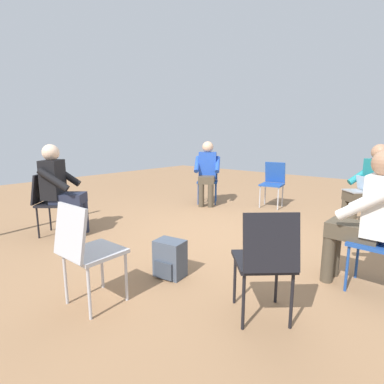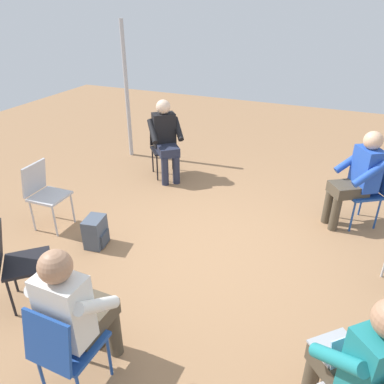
# 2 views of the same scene
# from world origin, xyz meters

# --- Properties ---
(ground_plane) EXTENTS (14.00, 14.00, 0.00)m
(ground_plane) POSITION_xyz_m (0.00, 0.00, 0.00)
(ground_plane) COLOR #99704C
(chair_northwest) EXTENTS (0.57, 0.58, 0.85)m
(chair_northwest) POSITION_xyz_m (-1.37, 1.57, 0.50)
(chair_northwest) COLOR #1E4799
(chair_northwest) RESTS_ON ground
(chair_southwest) EXTENTS (0.59, 0.58, 0.85)m
(chair_southwest) POSITION_xyz_m (-1.75, -1.46, 0.50)
(chair_southwest) COLOR black
(chair_southwest) RESTS_ON ground
(chair_east) EXTENTS (0.45, 0.41, 0.85)m
(chair_east) POSITION_xyz_m (2.01, -0.33, 0.50)
(chair_east) COLOR #1E4799
(chair_east) RESTS_ON ground
(chair_southeast) EXTENTS (0.58, 0.59, 0.85)m
(chair_southeast) POSITION_xyz_m (1.41, -1.35, 0.50)
(chair_southeast) COLOR black
(chair_southeast) RESTS_ON ground
(chair_south) EXTENTS (0.41, 0.45, 0.85)m
(chair_south) POSITION_xyz_m (0.26, -2.08, 0.50)
(chair_south) COLOR #B7B7BC
(chair_south) RESTS_ON ground
(person_with_laptop) EXTENTS (0.64, 0.64, 1.24)m
(person_with_laptop) POSITION_xyz_m (1.52, 1.52, 0.69)
(person_with_laptop) COLOR #4C4233
(person_with_laptop) RESTS_ON ground
(person_in_blue) EXTENTS (0.63, 0.63, 1.24)m
(person_in_blue) POSITION_xyz_m (-1.27, 1.43, 0.69)
(person_in_blue) COLOR #4C4233
(person_in_blue) RESTS_ON ground
(person_in_black) EXTENTS (0.63, 0.63, 1.24)m
(person_in_black) POSITION_xyz_m (-1.63, -1.35, 0.69)
(person_in_black) COLOR #23283D
(person_in_black) RESTS_ON ground
(person_in_white) EXTENTS (0.53, 0.50, 1.24)m
(person_in_white) POSITION_xyz_m (1.84, -0.32, 0.69)
(person_in_white) COLOR #4C4233
(person_in_white) RESTS_ON ground
(backpack_near_laptop_user) EXTENTS (0.31, 0.28, 0.36)m
(backpack_near_laptop_user) POSITION_xyz_m (0.38, -1.28, 0.16)
(backpack_near_laptop_user) COLOR #475160
(backpack_near_laptop_user) RESTS_ON ground
(tent_pole_far) EXTENTS (0.07, 0.07, 2.31)m
(tent_pole_far) POSITION_xyz_m (-2.24, -2.38, 1.15)
(tent_pole_far) COLOR #B2B2B7
(tent_pole_far) RESTS_ON ground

